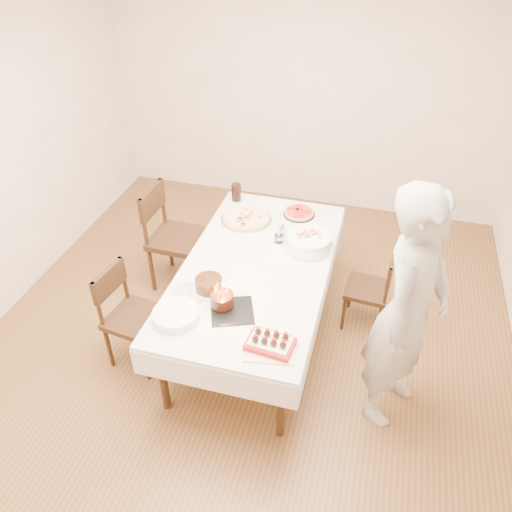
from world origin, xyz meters
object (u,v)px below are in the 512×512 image
(taper_candle, at_px, (279,224))
(birthday_cake, at_px, (222,296))
(chair_left_savory, at_px, (178,239))
(chair_right_savory, at_px, (367,289))
(strawberry_box, at_px, (270,343))
(person, at_px, (408,312))
(pizza_pepperoni, at_px, (299,213))
(chair_left_dessert, at_px, (136,318))
(pizza_white, at_px, (246,218))
(cola_glass, at_px, (236,192))
(pasta_bowl, at_px, (309,242))
(dining_table, at_px, (256,300))
(layer_cake, at_px, (209,284))

(taper_candle, xyz_separation_m, birthday_cake, (-0.21, -0.89, -0.09))
(chair_left_savory, bearing_deg, chair_right_savory, 178.17)
(chair_right_savory, relative_size, strawberry_box, 2.49)
(person, height_order, strawberry_box, person)
(pizza_pepperoni, bearing_deg, chair_left_dessert, -126.82)
(pizza_white, xyz_separation_m, pizza_pepperoni, (0.44, 0.21, 0.00))
(chair_left_dessert, height_order, cola_glass, cola_glass)
(person, distance_m, cola_glass, 2.13)
(pasta_bowl, bearing_deg, chair_right_savory, 4.57)
(person, xyz_separation_m, pasta_bowl, (-0.81, 0.79, -0.12))
(dining_table, distance_m, pizza_pepperoni, 0.94)
(person, height_order, cola_glass, person)
(person, xyz_separation_m, pizza_pepperoni, (-0.98, 1.28, -0.17))
(chair_right_savory, distance_m, layer_cake, 1.44)
(taper_candle, xyz_separation_m, strawberry_box, (0.22, -1.18, -0.14))
(pizza_pepperoni, relative_size, cola_glass, 1.71)
(chair_right_savory, xyz_separation_m, strawberry_box, (-0.57, -1.20, 0.40))
(pizza_white, relative_size, taper_candle, 1.28)
(pizza_pepperoni, distance_m, layer_cake, 1.29)
(chair_left_savory, distance_m, strawberry_box, 1.81)
(chair_left_savory, xyz_separation_m, person, (2.07, -0.94, 0.43))
(chair_right_savory, bearing_deg, pizza_white, 172.82)
(chair_left_dessert, distance_m, pasta_bowl, 1.53)
(chair_right_savory, height_order, pizza_white, pizza_white)
(birthday_cake, bearing_deg, taper_candle, 76.83)
(layer_cake, bearing_deg, cola_glass, 98.45)
(pizza_white, distance_m, pasta_bowl, 0.68)
(chair_right_savory, xyz_separation_m, cola_glass, (-1.35, 0.55, 0.45))
(chair_right_savory, bearing_deg, dining_table, -152.41)
(pizza_white, relative_size, birthday_cake, 2.76)
(strawberry_box, bearing_deg, chair_left_dessert, 166.13)
(birthday_cake, bearing_deg, layer_cake, 137.03)
(cola_glass, bearing_deg, person, -40.50)
(person, xyz_separation_m, strawberry_box, (-0.84, -0.37, -0.15))
(person, xyz_separation_m, taper_candle, (-1.06, 0.82, -0.01))
(chair_right_savory, xyz_separation_m, pizza_pepperoni, (-0.71, 0.45, 0.39))
(layer_cake, distance_m, strawberry_box, 0.73)
(pizza_white, height_order, birthday_cake, birthday_cake)
(chair_right_savory, height_order, taper_candle, taper_candle)
(cola_glass, bearing_deg, chair_right_savory, -22.12)
(chair_left_dessert, distance_m, birthday_cake, 0.84)
(cola_glass, xyz_separation_m, strawberry_box, (0.78, -1.75, -0.05))
(layer_cake, bearing_deg, taper_candle, 64.33)
(person, distance_m, pizza_white, 1.79)
(pizza_pepperoni, relative_size, birthday_cake, 1.73)
(person, xyz_separation_m, pizza_white, (-1.43, 1.07, -0.17))
(birthday_cake, bearing_deg, pasta_bowl, 61.64)
(birthday_cake, bearing_deg, dining_table, 78.39)
(dining_table, bearing_deg, taper_candle, 74.63)
(chair_right_savory, distance_m, taper_candle, 0.96)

